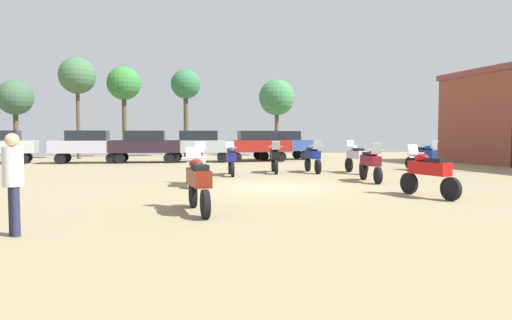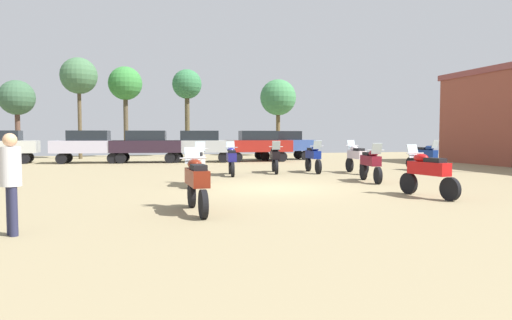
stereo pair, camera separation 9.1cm
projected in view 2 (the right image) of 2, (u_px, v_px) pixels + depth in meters
The scene contains 21 objects.
ground_plane at pixel (275, 188), 14.64m from camera, with size 44.00×52.00×0.02m.
motorcycle_1 at pixel (275, 157), 20.39m from camera, with size 0.72×2.07×1.47m.
motorcycle_2 at pixel (425, 156), 21.64m from camera, with size 0.75×2.18×1.49m.
motorcycle_3 at pixel (197, 181), 10.00m from camera, with size 0.62×2.17×1.45m.
motorcycle_6 at pixel (231, 159), 19.19m from camera, with size 0.65×2.08×1.44m.
motorcycle_7 at pixel (313, 157), 20.56m from camera, with size 0.62×2.18×1.49m.
motorcycle_8 at pixel (356, 157), 20.22m from camera, with size 0.62×2.19×1.50m.
motorcycle_9 at pixel (428, 172), 12.47m from camera, with size 0.66×2.15×1.46m.
motorcycle_10 at pixel (371, 163), 16.50m from camera, with size 0.69×2.14×1.45m.
motorcycle_12 at pixel (198, 164), 15.33m from camera, with size 0.78×2.27×1.50m.
car_1 at pixel (147, 144), 27.97m from camera, with size 4.49×2.33×2.00m.
car_2 at pixel (282, 143), 31.25m from camera, with size 4.31×1.81×2.00m.
car_4 at pixel (258, 144), 29.29m from camera, with size 4.43×2.15×2.00m.
car_5 at pixel (200, 144), 28.50m from camera, with size 4.56×2.57×2.00m.
car_6 at pixel (89, 144), 27.48m from camera, with size 4.45×2.18×2.00m.
person_1 at pixel (11, 176), 7.68m from camera, with size 0.46×0.46×1.77m.
tree_2 at pixel (125, 85), 34.51m from camera, with size 2.57×2.57×7.00m.
tree_3 at pixel (278, 98), 36.97m from camera, with size 2.97×2.97×6.32m.
tree_4 at pixel (17, 99), 31.04m from camera, with size 2.41×2.41×5.53m.
tree_5 at pixel (79, 77), 32.12m from camera, with size 2.60×2.60×7.28m.
tree_6 at pixel (187, 86), 35.38m from camera, with size 2.32×2.32×6.91m.
Camera 2 is at (-4.43, -13.88, 1.76)m, focal length 31.40 mm.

